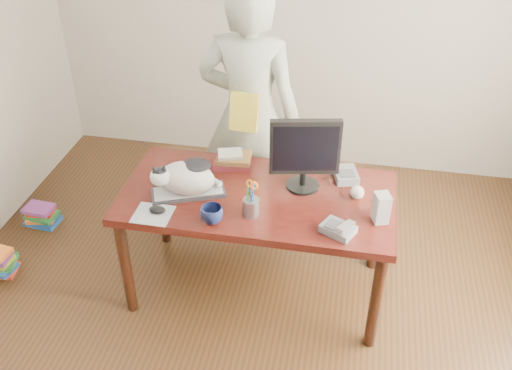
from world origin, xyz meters
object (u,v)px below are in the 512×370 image
at_px(desk, 260,206).
at_px(phone, 339,229).
at_px(baseball, 357,192).
at_px(mouse, 157,210).
at_px(pen_cup, 251,205).
at_px(calculator, 346,175).
at_px(book_pile_b, 42,215).
at_px(keyboard, 188,192).
at_px(coffee_mug, 212,215).
at_px(person, 250,117).
at_px(speaker, 381,208).
at_px(book_stack, 233,159).
at_px(cat, 185,177).
at_px(monitor, 305,151).

bearing_deg(desk, phone, -34.83).
bearing_deg(phone, baseball, 103.19).
distance_m(mouse, phone, 1.01).
xyz_separation_m(pen_cup, calculator, (0.50, 0.46, -0.04)).
height_order(baseball, book_pile_b, baseball).
bearing_deg(keyboard, coffee_mug, -70.21).
distance_m(calculator, person, 0.76).
bearing_deg(coffee_mug, mouse, 176.64).
distance_m(coffee_mug, baseball, 0.86).
bearing_deg(pen_cup, desk, 90.15).
bearing_deg(speaker, mouse, 168.91).
bearing_deg(pen_cup, phone, -7.56).
bearing_deg(keyboard, pen_cup, -39.07).
bearing_deg(keyboard, book_pile_b, 140.06).
distance_m(desk, book_stack, 0.35).
distance_m(phone, calculator, 0.53).
relative_size(baseball, person, 0.04).
bearing_deg(cat, book_stack, 39.83).
bearing_deg(mouse, cat, 62.17).
xyz_separation_m(monitor, calculator, (0.24, 0.15, -0.23)).
bearing_deg(speaker, cat, 159.49).
distance_m(keyboard, cat, 0.11).
relative_size(pen_cup, book_stack, 0.89).
height_order(monitor, calculator, monitor).
height_order(keyboard, pen_cup, pen_cup).
bearing_deg(cat, monitor, -5.70).
bearing_deg(phone, keyboard, -164.93).
xyz_separation_m(monitor, phone, (0.24, -0.38, -0.23)).
bearing_deg(pen_cup, baseball, 25.18).
xyz_separation_m(monitor, book_stack, (-0.47, 0.17, -0.22)).
height_order(pen_cup, mouse, pen_cup).
relative_size(monitor, book_stack, 1.71).
height_order(cat, mouse, cat).
xyz_separation_m(cat, phone, (0.90, -0.18, -0.10)).
bearing_deg(baseball, keyboard, -171.42).
bearing_deg(desk, book_stack, 136.29).
xyz_separation_m(phone, book_pile_b, (-2.21, 0.61, -0.70)).
bearing_deg(book_stack, phone, -47.24).
relative_size(coffee_mug, book_stack, 0.46).
bearing_deg(mouse, speaker, 8.33).
bearing_deg(pen_cup, coffee_mug, -152.60).
bearing_deg(phone, cat, -164.36).
relative_size(cat, book_pile_b, 1.55).
xyz_separation_m(coffee_mug, book_pile_b, (-1.52, 0.65, -0.73)).
bearing_deg(mouse, calculator, 28.97).
bearing_deg(desk, speaker, -15.40).
height_order(mouse, calculator, calculator).
bearing_deg(baseball, cat, -171.13).
bearing_deg(book_stack, speaker, -32.92).
bearing_deg(coffee_mug, calculator, 39.24).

